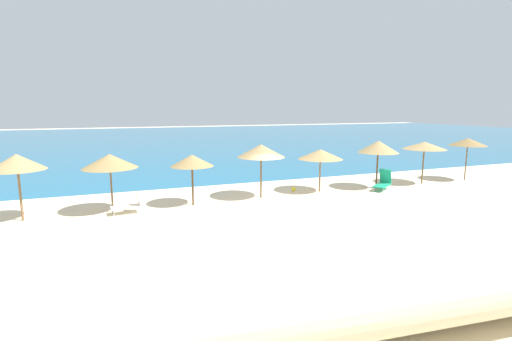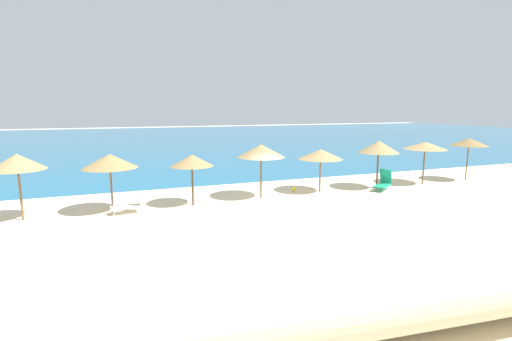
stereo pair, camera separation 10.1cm
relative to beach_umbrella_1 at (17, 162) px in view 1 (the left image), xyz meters
The scene contains 14 objects.
ground_plane 11.64m from the beach_umbrella_1, ahead, with size 160.00×160.00×0.00m, color beige.
sea_water 40.87m from the beach_umbrella_1, 74.02° to the left, with size 160.00×70.08×0.01m, color #1E6B93.
dune_ridge 16.08m from the beach_umbrella_1, 43.61° to the right, with size 53.22×4.70×2.36m, color beige.
beach_umbrella_1 is the anchor object (origin of this frame).
beach_umbrella_2 3.55m from the beach_umbrella_1, ahead, with size 2.42×2.42×2.67m.
beach_umbrella_3 7.23m from the beach_umbrella_1, ahead, with size 2.07×2.07×2.48m.
beach_umbrella_4 10.88m from the beach_umbrella_1, ahead, with size 2.48×2.48×2.83m.
beach_umbrella_5 14.52m from the beach_umbrella_1, ahead, with size 2.50×2.50×2.41m.
beach_umbrella_6 18.10m from the beach_umbrella_1, ahead, with size 2.34×2.34×2.81m.
beach_umbrella_7 21.65m from the beach_umbrella_1, ahead, with size 2.59×2.59×2.63m.
beach_umbrella_8 25.11m from the beach_umbrella_1, ahead, with size 2.28×2.28×2.76m.
lounge_chair_0 4.76m from the beach_umbrella_1, ahead, with size 1.35×0.72×0.94m.
lounge_chair_1 18.33m from the beach_umbrella_1, ahead, with size 1.62×1.39×1.17m.
beach_ball 13.42m from the beach_umbrella_1, ahead, with size 0.25×0.25×0.25m, color yellow.
Camera 1 is at (-7.39, -15.84, 4.71)m, focal length 26.15 mm.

